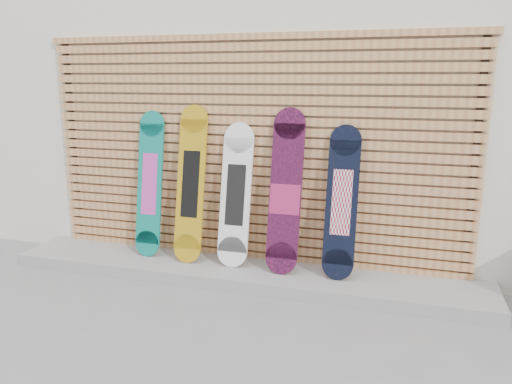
% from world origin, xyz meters
% --- Properties ---
extents(ground, '(80.00, 80.00, 0.00)m').
position_xyz_m(ground, '(0.00, 0.00, 0.00)').
color(ground, gray).
rests_on(ground, ground).
extents(building, '(12.00, 5.00, 3.60)m').
position_xyz_m(building, '(0.50, 3.50, 1.80)').
color(building, silver).
rests_on(building, ground).
extents(concrete_step, '(4.60, 0.70, 0.12)m').
position_xyz_m(concrete_step, '(-0.15, 0.68, 0.06)').
color(concrete_step, gray).
rests_on(concrete_step, ground).
extents(slat_wall, '(4.26, 0.08, 2.29)m').
position_xyz_m(slat_wall, '(-0.15, 0.97, 1.21)').
color(slat_wall, '#BD804F').
rests_on(slat_wall, ground).
extents(snowboard_0, '(0.26, 0.28, 1.46)m').
position_xyz_m(snowboard_0, '(-1.16, 0.80, 0.85)').
color(snowboard_0, '#0C796E').
rests_on(snowboard_0, concrete_step).
extents(snowboard_1, '(0.28, 0.34, 1.52)m').
position_xyz_m(snowboard_1, '(-0.70, 0.78, 0.88)').
color(snowboard_1, '#B88C13').
rests_on(snowboard_1, concrete_step).
extents(snowboard_2, '(0.30, 0.32, 1.36)m').
position_xyz_m(snowboard_2, '(-0.24, 0.78, 0.80)').
color(snowboard_2, white).
rests_on(snowboard_2, concrete_step).
extents(snowboard_3, '(0.30, 0.36, 1.51)m').
position_xyz_m(snowboard_3, '(0.26, 0.76, 0.86)').
color(snowboard_3, black).
rests_on(snowboard_3, concrete_step).
extents(snowboard_4, '(0.28, 0.34, 1.37)m').
position_xyz_m(snowboard_4, '(0.77, 0.77, 0.80)').
color(snowboard_4, black).
rests_on(snowboard_4, concrete_step).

